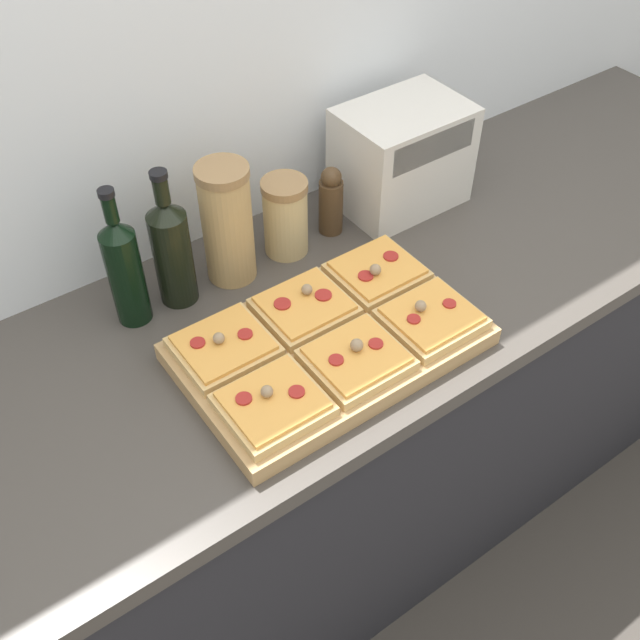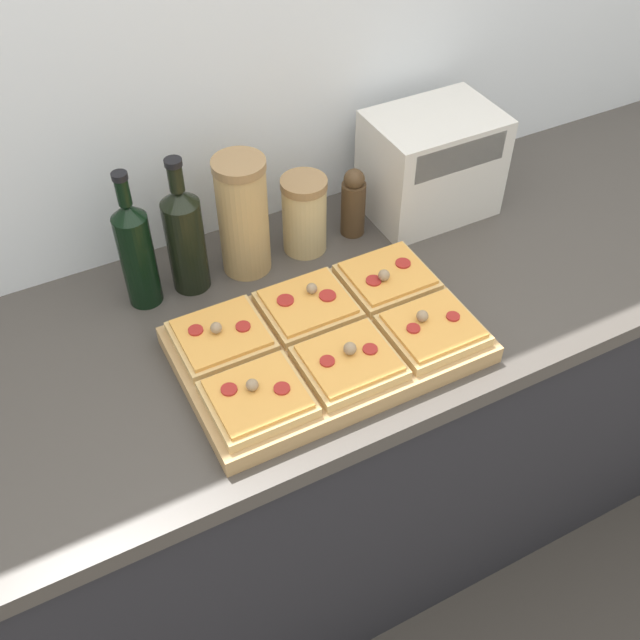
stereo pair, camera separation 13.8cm
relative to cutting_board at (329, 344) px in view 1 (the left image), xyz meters
The scene contains 16 objects.
ground_plane 0.95m from the cutting_board, 72.68° to the right, with size 12.00×12.00×0.00m, color #3D3833.
wall_back 0.57m from the cutting_board, 82.25° to the left, with size 6.00×0.06×2.50m.
kitchen_counter 0.49m from the cutting_board, 60.91° to the left, with size 2.63×0.67×0.91m.
cutting_board is the anchor object (origin of this frame).
pizza_slice_back_left 0.20m from the cutting_board, 155.30° to the left, with size 0.17×0.15×0.05m.
pizza_slice_back_center 0.09m from the cutting_board, 89.84° to the left, with size 0.17×0.15×0.05m.
pizza_slice_back_right 0.20m from the cutting_board, 24.65° to the left, with size 0.17×0.15×0.05m.
pizza_slice_front_left 0.20m from the cutting_board, 155.37° to the right, with size 0.17×0.15×0.05m.
pizza_slice_front_center 0.09m from the cutting_board, 89.94° to the right, with size 0.17×0.15×0.05m.
pizza_slice_front_right 0.20m from the cutting_board, 24.65° to the right, with size 0.17×0.15×0.05m.
olive_oil_bottle 0.41m from the cutting_board, 130.75° to the left, with size 0.07×0.07×0.30m.
wine_bottle 0.35m from the cutting_board, 117.98° to the left, with size 0.08×0.08×0.30m.
grain_jar_tall 0.32m from the cutting_board, 96.62° to the left, with size 0.11×0.11×0.26m.
grain_jar_short 0.32m from the cutting_board, 71.10° to the left, with size 0.10×0.10×0.17m.
pepper_mill 0.37m from the cutting_board, 53.53° to the left, with size 0.05×0.05×0.16m.
toaster_oven 0.52m from the cutting_board, 35.56° to the left, with size 0.30×0.20×0.23m.
Camera 1 is at (-0.63, -0.56, 1.94)m, focal length 42.00 mm.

